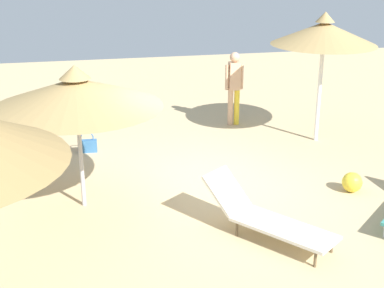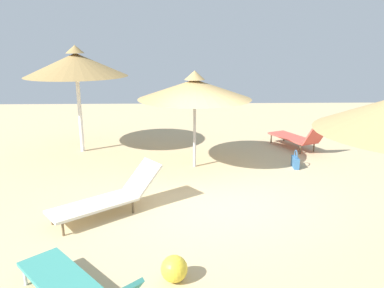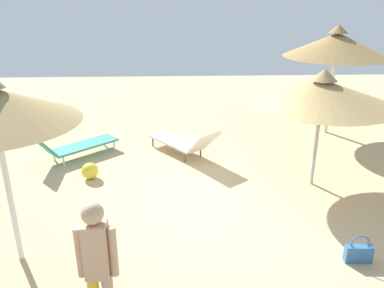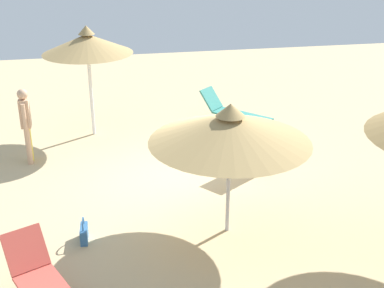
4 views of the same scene
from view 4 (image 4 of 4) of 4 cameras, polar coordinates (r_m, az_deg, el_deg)
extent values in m
cube|color=tan|center=(11.46, -1.04, -4.28)|extent=(24.00, 24.00, 0.10)
cylinder|color=#B2B2B7|center=(9.24, 3.99, -3.75)|extent=(0.07, 0.07, 2.11)
cone|color=tan|center=(8.86, 4.15, 1.66)|extent=(2.79, 2.79, 0.47)
cone|color=tan|center=(8.74, 4.21, 3.72)|extent=(0.50, 0.50, 0.22)
cylinder|color=white|center=(13.78, -10.93, 5.77)|extent=(0.08, 0.08, 2.43)
cone|color=tan|center=(13.48, -11.31, 10.64)|extent=(2.26, 2.26, 0.48)
cone|color=tan|center=(13.41, -11.43, 12.06)|extent=(0.41, 0.41, 0.22)
cube|color=silver|center=(12.59, 9.06, -0.37)|extent=(1.62, 1.45, 0.05)
cylinder|color=brown|center=(13.30, 9.66, 0.20)|extent=(0.04, 0.04, 0.24)
cylinder|color=brown|center=(13.07, 11.51, -0.36)|extent=(0.04, 0.04, 0.24)
cylinder|color=brown|center=(12.26, 6.35, -1.63)|extent=(0.04, 0.04, 0.24)
cylinder|color=brown|center=(12.01, 8.30, -2.27)|extent=(0.04, 0.04, 0.24)
cube|color=silver|center=(11.66, 6.33, -0.64)|extent=(0.81, 0.82, 0.56)
cube|color=teal|center=(14.54, 5.46, 3.07)|extent=(1.54, 1.61, 0.05)
cylinder|color=silver|center=(14.46, 8.29, 2.20)|extent=(0.04, 0.04, 0.24)
cylinder|color=silver|center=(14.07, 7.37, 1.66)|extent=(0.04, 0.04, 0.24)
cylinder|color=silver|center=(15.12, 3.64, 3.34)|extent=(0.04, 0.04, 0.24)
cylinder|color=silver|center=(14.75, 2.64, 2.85)|extent=(0.04, 0.04, 0.24)
cube|color=teal|center=(14.97, 2.10, 4.94)|extent=(0.72, 0.71, 0.56)
cylinder|color=brown|center=(8.63, -14.92, -13.88)|extent=(0.04, 0.04, 0.27)
cube|color=#CC4C3F|center=(8.54, -17.64, -10.85)|extent=(0.72, 0.62, 0.58)
cylinder|color=yellow|center=(12.77, -17.25, 0.04)|extent=(0.13, 0.13, 0.88)
cylinder|color=tan|center=(12.63, -17.32, -0.23)|extent=(0.13, 0.13, 0.88)
cube|color=tan|center=(12.43, -17.70, 3.19)|extent=(0.22, 0.26, 0.66)
sphere|color=tan|center=(12.29, -17.95, 5.16)|extent=(0.24, 0.24, 0.24)
cylinder|color=tan|center=(12.61, -17.61, 3.36)|extent=(0.09, 0.09, 0.61)
cylinder|color=tan|center=(12.27, -17.77, 2.80)|extent=(0.09, 0.09, 0.61)
cube|color=#336699|center=(9.56, -11.63, -9.53)|extent=(0.15, 0.41, 0.28)
torus|color=#336699|center=(9.46, -11.72, -8.57)|extent=(0.04, 0.28, 0.28)
sphere|color=yellow|center=(13.90, 0.65, 1.85)|extent=(0.36, 0.36, 0.36)
camera|label=1|loc=(13.62, 44.19, 12.86)|focal=52.07mm
camera|label=2|loc=(17.40, -2.75, 16.22)|focal=35.15mm
camera|label=3|loc=(11.99, -36.72, 11.78)|focal=36.21mm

